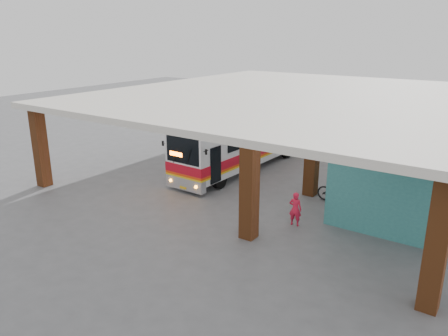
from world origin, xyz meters
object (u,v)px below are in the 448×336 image
object	(u,v)px
coach_bus	(246,141)
motorcycle	(338,192)
pedestrian	(295,209)
red_chair	(365,172)

from	to	relation	value
coach_bus	motorcycle	distance (m)	7.38
pedestrian	red_chair	distance (m)	8.32
coach_bus	pedestrian	size ratio (longest dim) A/B	7.73
red_chair	pedestrian	bearing A→B (deg)	-84.09
motorcycle	coach_bus	bearing A→B (deg)	72.10
coach_bus	motorcycle	world-z (taller)	coach_bus
pedestrian	coach_bus	bearing A→B (deg)	-51.47
pedestrian	red_chair	size ratio (longest dim) A/B	2.13
coach_bus	red_chair	xyz separation A→B (m)	(6.65, 2.34, -1.36)
coach_bus	motorcycle	xyz separation A→B (m)	(6.88, -2.43, -1.12)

